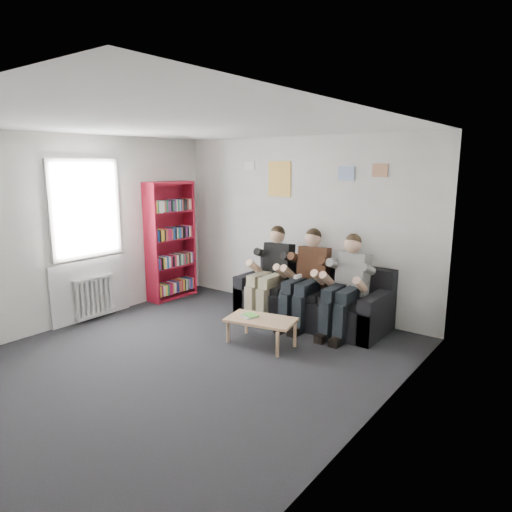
% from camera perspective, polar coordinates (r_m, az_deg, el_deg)
% --- Properties ---
extents(room_shell, '(5.00, 5.00, 5.00)m').
position_cam_1_polar(room_shell, '(5.22, -8.92, 0.97)').
color(room_shell, black).
rests_on(room_shell, ground).
extents(sofa, '(2.22, 0.91, 0.86)m').
position_cam_1_polar(sofa, '(6.79, 7.06, -5.58)').
color(sofa, black).
rests_on(sofa, ground).
extents(bookshelf, '(0.30, 0.90, 2.00)m').
position_cam_1_polar(bookshelf, '(7.90, -10.56, 1.89)').
color(bookshelf, maroon).
rests_on(bookshelf, ground).
extents(coffee_table, '(0.87, 0.48, 0.35)m').
position_cam_1_polar(coffee_table, '(5.89, 0.62, -8.21)').
color(coffee_table, tan).
rests_on(coffee_table, ground).
extents(game_cases, '(0.21, 0.17, 0.03)m').
position_cam_1_polar(game_cases, '(5.94, -0.82, -7.45)').
color(game_cases, silver).
rests_on(game_cases, coffee_table).
extents(person_left, '(0.43, 0.91, 1.37)m').
position_cam_1_polar(person_left, '(6.84, 1.79, -2.12)').
color(person_left, black).
rests_on(person_left, sofa).
extents(person_middle, '(0.43, 0.92, 1.39)m').
position_cam_1_polar(person_middle, '(6.51, 6.23, -2.84)').
color(person_middle, '#4D2C19').
rests_on(person_middle, sofa).
extents(person_right, '(0.42, 0.90, 1.37)m').
position_cam_1_polar(person_right, '(6.23, 11.12, -3.72)').
color(person_right, silver).
rests_on(person_right, sofa).
extents(radiator, '(0.10, 0.64, 0.60)m').
position_cam_1_polar(radiator, '(7.22, -19.52, -4.78)').
color(radiator, white).
rests_on(radiator, ground).
extents(window, '(0.05, 1.30, 2.36)m').
position_cam_1_polar(window, '(7.13, -20.22, 0.58)').
color(window, white).
rests_on(window, room_shell).
extents(poster_large, '(0.42, 0.01, 0.55)m').
position_cam_1_polar(poster_large, '(7.31, 2.96, 9.59)').
color(poster_large, '#F1E855').
rests_on(poster_large, room_shell).
extents(poster_blue, '(0.25, 0.01, 0.20)m').
position_cam_1_polar(poster_blue, '(6.73, 11.23, 10.08)').
color(poster_blue, '#407DDA').
rests_on(poster_blue, room_shell).
extents(poster_pink, '(0.22, 0.01, 0.18)m').
position_cam_1_polar(poster_pink, '(6.52, 15.25, 10.30)').
color(poster_pink, '#B93982').
rests_on(poster_pink, room_shell).
extents(poster_sign, '(0.20, 0.01, 0.14)m').
position_cam_1_polar(poster_sign, '(7.66, -0.82, 11.19)').
color(poster_sign, white).
rests_on(poster_sign, room_shell).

